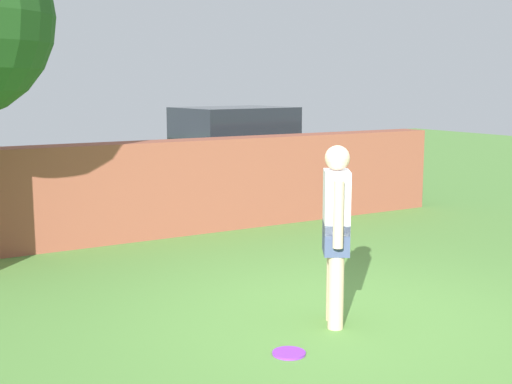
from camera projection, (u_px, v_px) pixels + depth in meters
name	position (u px, v px, depth m)	size (l,w,h in m)	color
ground_plane	(343.00, 319.00, 6.38)	(40.00, 40.00, 0.00)	#568C3D
brick_wall	(56.00, 197.00, 9.07)	(12.64, 0.50, 1.35)	brown
person	(336.00, 227.00, 6.11)	(0.38, 0.47, 1.62)	beige
car	(234.00, 154.00, 12.84)	(4.34, 2.23, 1.72)	#B7B7BC
frisbee_purple	(289.00, 353.00, 5.55)	(0.27, 0.27, 0.02)	purple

